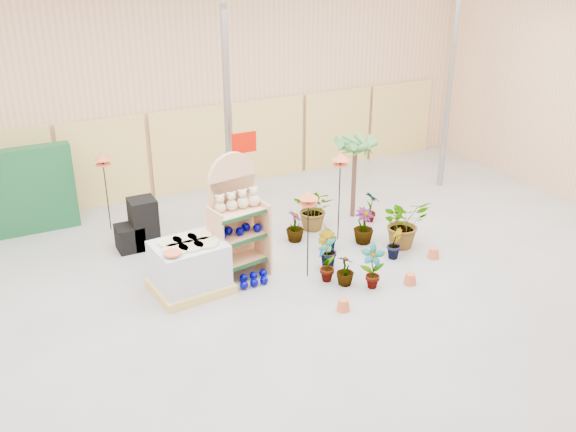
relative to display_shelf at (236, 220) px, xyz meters
name	(u,v)px	position (x,y,z in m)	size (l,w,h in m)	color
room	(288,164)	(0.63, -0.80, 1.19)	(15.20, 12.10, 4.70)	gray
display_shelf	(236,220)	(0.00, 0.00, 0.00)	(1.03, 0.75, 2.25)	tan
teddy_bears	(239,201)	(0.03, -0.11, 0.39)	(0.83, 0.22, 0.36)	beige
gazing_balls_shelf	(239,230)	(0.00, -0.14, -0.14)	(0.83, 0.28, 0.16)	#000070
gazing_balls_floor	(254,279)	(0.09, -0.53, -0.95)	(0.63, 0.39, 0.15)	#000070
pallet_stack	(190,267)	(-0.98, -0.27, -0.57)	(1.36, 1.17, 0.94)	tan
charcoal_planters	(139,228)	(-1.31, 1.77, -0.61)	(0.80, 0.50, 1.00)	black
trellis_stock	(23,192)	(-3.17, 3.49, -0.13)	(2.00, 0.30, 1.80)	#145128
offer_sign	(244,164)	(0.73, 1.27, 0.54)	(0.50, 0.08, 2.20)	gray
bird_table_front	(308,197)	(1.05, -0.75, 0.51)	(0.34, 0.34, 1.66)	black
bird_table_right	(340,160)	(2.34, 0.33, 0.66)	(0.34, 0.34, 1.82)	black
bird_table_back	(102,159)	(-1.65, 2.86, 0.52)	(0.34, 0.34, 1.67)	black
palm	(355,145)	(3.21, 1.16, 0.59)	(0.70, 0.70, 1.88)	brown
potted_plant_0	(327,259)	(1.29, -1.03, -0.61)	(0.44, 0.30, 0.84)	#3E8139
potted_plant_1	(327,249)	(1.55, -0.58, -0.67)	(0.39, 0.31, 0.71)	#3E8139
potted_plant_3	(364,226)	(2.69, -0.05, -0.67)	(0.41, 0.41, 0.72)	#3E8139
potted_plant_4	(371,206)	(3.41, 0.73, -0.67)	(0.37, 0.25, 0.71)	#3E8139
potted_plant_5	(329,237)	(1.91, -0.05, -0.72)	(0.33, 0.27, 0.61)	#3E8139
potted_plant_6	(315,208)	(2.15, 0.96, -0.57)	(0.83, 0.72, 0.92)	#3E8139
potted_plant_7	(345,270)	(1.50, -1.30, -0.74)	(0.32, 0.32, 0.57)	#3E8139
potted_plant_8	(372,267)	(1.85, -1.61, -0.62)	(0.43, 0.29, 0.81)	#3E8139
potted_plant_9	(394,243)	(2.87, -0.85, -0.73)	(0.33, 0.26, 0.59)	#3E8139
potted_plant_10	(404,222)	(3.31, -0.52, -0.52)	(0.91, 0.79, 1.01)	#3E8139
potted_plant_11	(295,226)	(1.52, 0.64, -0.71)	(0.36, 0.36, 0.64)	#3E8139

